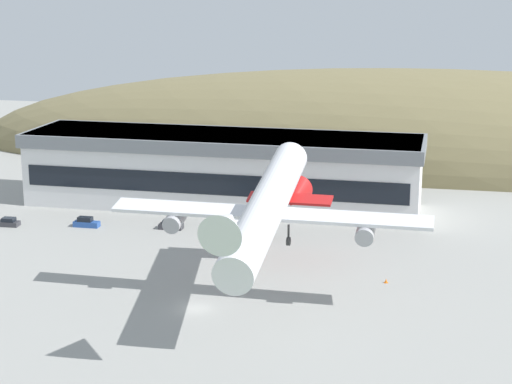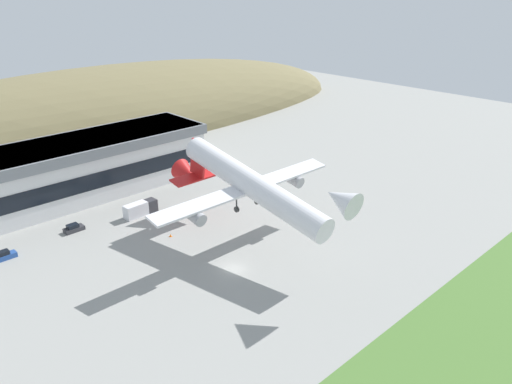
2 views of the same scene
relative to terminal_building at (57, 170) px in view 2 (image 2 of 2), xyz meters
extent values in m
plane|color=gray|center=(9.47, -49.41, -7.47)|extent=(335.57, 335.57, 0.00)
ellipsoid|color=olive|center=(35.53, 49.87, -7.47)|extent=(223.45, 56.77, 41.11)
cube|color=silver|center=(0.00, 0.02, -0.88)|extent=(70.52, 16.60, 13.18)
cube|color=slate|center=(0.00, 0.02, 4.52)|extent=(71.72, 17.80, 2.37)
cube|color=black|center=(0.00, -8.33, -1.54)|extent=(67.69, 0.16, 3.69)
cylinder|color=silver|center=(17.67, -45.63, 5.03)|extent=(4.66, 34.97, 10.62)
cone|color=silver|center=(17.67, -65.23, 8.49)|extent=(4.57, 5.84, 5.39)
cone|color=red|center=(17.67, -25.57, 1.48)|extent=(4.57, 6.76, 5.55)
cube|color=red|center=(17.67, -29.24, 5.92)|extent=(0.50, 5.45, 8.19)
cube|color=red|center=(17.67, -29.01, 2.09)|extent=(12.12, 3.28, 0.92)
cube|color=silver|center=(17.67, -43.92, 3.91)|extent=(40.96, 3.62, 1.07)
cylinder|color=#9E9EA3|center=(5.38, -44.45, 2.45)|extent=(2.30, 3.95, 2.89)
cylinder|color=#9E9EA3|center=(29.96, -44.45, 2.45)|extent=(2.30, 3.95, 2.89)
cylinder|color=#2D2D2D|center=(15.11, -43.92, 1.53)|extent=(0.28, 0.28, 2.20)
cylinder|color=#2D2D2D|center=(15.11, -43.92, 0.43)|extent=(0.45, 1.10, 1.10)
cylinder|color=#2D2D2D|center=(20.24, -43.92, 1.53)|extent=(0.28, 0.28, 2.20)
cylinder|color=#2D2D2D|center=(20.24, -43.92, 0.43)|extent=(0.45, 1.10, 1.10)
cylinder|color=#2D2D2D|center=(17.67, -57.59, 4.05)|extent=(0.22, 0.22, 1.98)
cylinder|color=#2D2D2D|center=(17.67, -57.59, 3.06)|extent=(0.30, 0.82, 0.82)
cube|color=#264C99|center=(-18.69, -18.31, -7.01)|extent=(4.32, 1.67, 0.92)
cube|color=black|center=(-18.91, -18.32, -6.18)|extent=(2.38, 1.40, 0.75)
cube|color=#333338|center=(-4.56, -16.40, -7.05)|extent=(3.98, 1.95, 0.85)
cube|color=black|center=(-4.76, -16.40, -6.28)|extent=(2.20, 1.64, 0.69)
cube|color=#333338|center=(11.88, -18.85, -6.11)|extent=(2.51, 2.40, 2.72)
cube|color=black|center=(13.10, -18.79, -5.62)|extent=(0.19, 1.93, 1.20)
cube|color=silver|center=(8.15, -19.06, -6.01)|extent=(5.20, 2.55, 2.93)
cube|color=orange|center=(32.11, -34.70, -7.46)|extent=(0.52, 0.52, 0.03)
cone|color=orange|center=(32.11, -34.70, -7.17)|extent=(0.40, 0.40, 0.55)
cube|color=orange|center=(8.30, -31.70, -7.46)|extent=(0.52, 0.52, 0.03)
cone|color=orange|center=(8.30, -31.70, -7.17)|extent=(0.40, 0.40, 0.55)
camera|label=1|loc=(38.83, -145.75, 32.71)|focal=60.00mm
camera|label=2|loc=(-39.18, -106.87, 39.13)|focal=35.00mm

